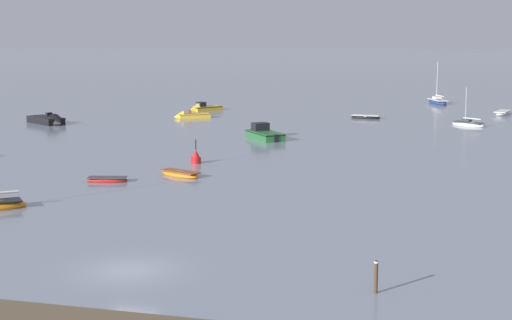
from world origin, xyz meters
name	(u,v)px	position (x,y,z in m)	size (l,w,h in m)	color
ground_plane	(129,270)	(0.00, 0.00, 0.00)	(800.00, 800.00, 0.00)	gray
motorboat_moored_0	(261,134)	(-6.05, 48.73, 0.37)	(5.71, 6.32, 2.42)	#23602D
rowboat_moored_0	(366,117)	(2.34, 70.40, 0.16)	(3.92, 1.55, 0.61)	black
rowboat_moored_1	(180,174)	(-6.57, 24.97, 0.16)	(4.01, 2.68, 0.60)	orange
sailboat_moored_1	(468,124)	(15.41, 65.42, 0.21)	(4.42, 3.44, 4.88)	white
motorboat_moored_1	(202,109)	(-21.40, 73.78, 0.29)	(4.50, 4.93, 1.89)	gold
motorboat_moored_2	(50,122)	(-34.47, 53.88, 0.31)	(6.76, 5.37, 2.25)	black
sailboat_moored_3	(438,102)	(10.40, 93.47, 0.29)	(4.03, 6.21, 6.68)	navy
rowboat_moored_5	(107,180)	(-11.27, 21.27, 0.14)	(3.41, 1.84, 0.51)	red
rowboat_moored_6	(503,113)	(19.81, 79.93, 0.20)	(2.63, 4.88, 0.73)	white
motorboat_moored_3	(189,116)	(-20.13, 64.59, 0.22)	(4.96, 3.82, 1.64)	gold
channel_buoy	(196,158)	(-7.41, 31.21, 0.46)	(0.90, 0.90, 2.30)	red
mooring_post_right	(376,278)	(12.35, -0.29, 0.73)	(0.22, 0.22, 1.70)	#4D3323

